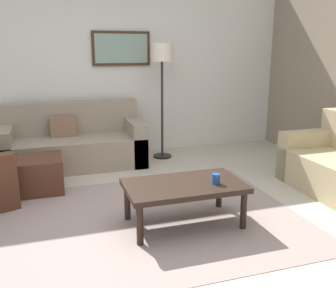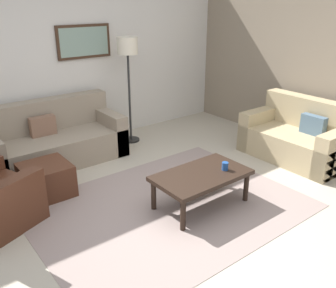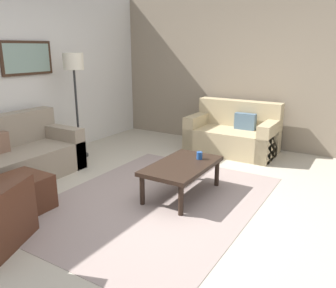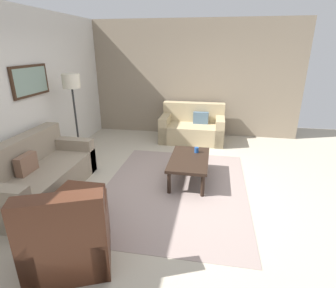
% 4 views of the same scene
% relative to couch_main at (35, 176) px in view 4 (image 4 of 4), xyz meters
% --- Properties ---
extents(ground_plane, '(8.00, 8.00, 0.00)m').
position_rel_couch_main_xyz_m(ground_plane, '(0.53, -2.10, -0.30)').
color(ground_plane, '#B2A893').
extents(rear_partition, '(6.00, 0.12, 2.80)m').
position_rel_couch_main_xyz_m(rear_partition, '(0.53, 0.50, 1.10)').
color(rear_partition, silver).
rests_on(rear_partition, ground_plane).
extents(stone_feature_panel, '(0.12, 5.20, 2.80)m').
position_rel_couch_main_xyz_m(stone_feature_panel, '(3.53, -2.10, 1.10)').
color(stone_feature_panel, gray).
rests_on(stone_feature_panel, ground_plane).
extents(area_rug, '(3.01, 2.29, 0.01)m').
position_rel_couch_main_xyz_m(area_rug, '(0.53, -2.10, -0.29)').
color(area_rug, gray).
rests_on(area_rug, ground_plane).
extents(couch_main, '(1.95, 0.89, 0.88)m').
position_rel_couch_main_xyz_m(couch_main, '(0.00, 0.00, 0.00)').
color(couch_main, gray).
rests_on(couch_main, ground_plane).
extents(couch_loveseat, '(0.88, 1.50, 0.88)m').
position_rel_couch_main_xyz_m(couch_loveseat, '(2.98, -2.16, 0.00)').
color(couch_loveseat, tan).
rests_on(couch_loveseat, ground_plane).
extents(armchair_leather, '(1.04, 1.04, 0.95)m').
position_rel_couch_main_xyz_m(armchair_leather, '(-1.24, -1.27, 0.01)').
color(armchair_leather, '#4C2819').
rests_on(armchair_leather, ground_plane).
extents(ottoman, '(0.56, 0.56, 0.40)m').
position_rel_couch_main_xyz_m(ottoman, '(-0.47, -0.95, -0.10)').
color(ottoman, '#4C2819').
rests_on(ottoman, ground_plane).
extents(coffee_table, '(1.10, 0.64, 0.41)m').
position_rel_couch_main_xyz_m(coffee_table, '(0.86, -2.29, 0.06)').
color(coffee_table, black).
rests_on(coffee_table, ground_plane).
extents(cup, '(0.08, 0.08, 0.09)m').
position_rel_couch_main_xyz_m(cup, '(1.13, -2.39, 0.16)').
color(cup, '#1E478C').
rests_on(cup, coffee_table).
extents(lamp_standing, '(0.32, 0.32, 1.71)m').
position_rel_couch_main_xyz_m(lamp_standing, '(1.33, -0.04, 1.11)').
color(lamp_standing, black).
rests_on(lamp_standing, ground_plane).
extents(framed_artwork, '(0.88, 0.04, 0.51)m').
position_rel_couch_main_xyz_m(framed_artwork, '(0.82, 0.41, 1.34)').
color(framed_artwork, '#382316').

